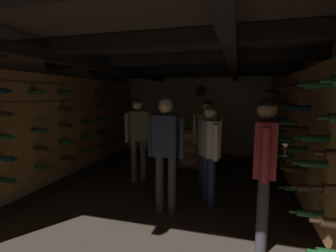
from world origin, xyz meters
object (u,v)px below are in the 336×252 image
Objects in this scene: person_guest_far_left at (138,132)px; person_guest_mid_right at (209,146)px; person_guest_near_right at (265,160)px; person_guest_far_right at (207,135)px; person_host_center at (166,144)px; wine_crate_stack at (191,148)px; display_bottle at (195,124)px.

person_guest_mid_right is (1.47, -0.72, -0.05)m from person_guest_far_left.
person_guest_near_right is at bearing -53.28° from person_guest_mid_right.
person_guest_far_right is at bearing 98.87° from person_guest_mid_right.
wine_crate_stack is at bearing 92.00° from person_host_center.
person_host_center is at bearing -88.00° from wine_crate_stack.
person_guest_far_left is at bearing -175.98° from person_guest_far_right.
person_host_center is at bearing -109.67° from person_guest_far_right.
person_guest_far_left reaches higher than person_guest_far_right.
person_guest_far_right is 0.97× the size of person_guest_near_right.
display_bottle is 0.23× the size of person_guest_mid_right.
person_guest_near_right is (1.27, -0.52, 0.00)m from person_host_center.
person_guest_near_right is (2.17, -1.66, 0.03)m from person_guest_far_left.
display_bottle is (0.09, 0.03, 0.59)m from wine_crate_stack.
wine_crate_stack is 0.59m from display_bottle.
person_guest_far_right is (0.44, -1.17, -0.07)m from display_bottle.
wine_crate_stack is 0.55× the size of person_guest_far_left.
person_guest_near_right is at bearing -37.44° from person_guest_far_left.
wine_crate_stack is 3.24m from person_guest_near_right.
display_bottle is at bearing 54.33° from person_guest_far_left.
person_guest_far_right is (0.52, -1.13, 0.52)m from wine_crate_stack.
person_guest_mid_right reaches higher than wine_crate_stack.
display_bottle is 0.21× the size of person_host_center.
wine_crate_stack is at bearing 115.04° from person_guest_near_right.
person_guest_far_left is 2.73m from person_guest_near_right.
person_guest_near_right reaches higher than display_bottle.
person_host_center is at bearing 157.73° from person_guest_near_right.
person_guest_far_right is 0.83m from person_guest_mid_right.
person_host_center is 1.00× the size of person_guest_near_right.
person_guest_far_right is at bearing -65.21° from wine_crate_stack.
person_guest_near_right reaches higher than person_guest_far_right.
wine_crate_stack is at bearing 114.79° from person_guest_far_right.
person_guest_near_right is (0.70, -0.94, 0.08)m from person_guest_mid_right.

